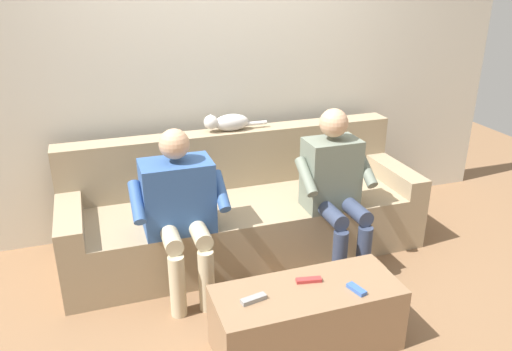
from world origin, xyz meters
The scene contains 10 objects.
ground_plane centered at (0.00, 0.60, 0.00)m, with size 8.00×8.00×0.00m, color #846042.
back_wall centered at (0.00, -0.68, 1.24)m, with size 4.92×0.06×2.49m, color beige.
couch centered at (0.00, -0.16, 0.29)m, with size 2.59×0.83×0.85m.
coffee_table centered at (0.00, 1.03, 0.19)m, with size 1.03×0.42×0.38m.
person_left_seated centered at (-0.54, 0.26, 0.63)m, with size 0.52×0.54×1.13m.
person_right_seated centered at (0.54, 0.23, 0.62)m, with size 0.60×0.53×1.09m.
cat_on_backrest centered at (0.03, -0.42, 0.91)m, with size 0.49×0.13×0.14m.
remote_red centered at (-0.03, 0.97, 0.39)m, with size 0.14×0.04×0.02m, color #B73333.
remote_gray centered at (0.31, 1.04, 0.40)m, with size 0.14×0.04×0.03m, color gray.
remote_blue centered at (-0.24, 1.13, 0.39)m, with size 0.12×0.04×0.02m, color #3860B7.
Camera 1 is at (1.01, 3.14, 2.01)m, focal length 35.90 mm.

